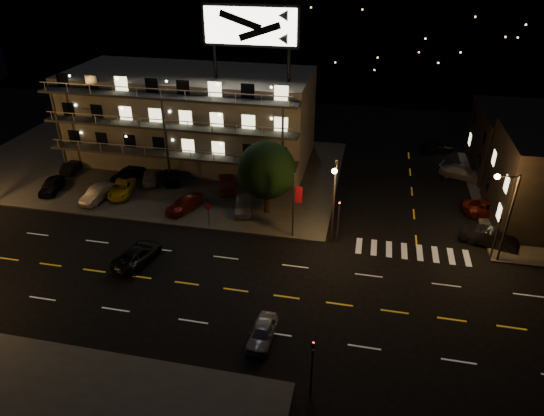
% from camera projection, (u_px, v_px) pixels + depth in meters
% --- Properties ---
extents(ground, '(140.00, 140.00, 0.00)m').
position_uv_depth(ground, '(211.00, 287.00, 37.78)').
color(ground, black).
rests_on(ground, ground).
extents(curb_nw, '(44.00, 24.00, 0.15)m').
position_uv_depth(curb_nw, '(151.00, 167.00, 57.35)').
color(curb_nw, '#3A3A38').
rests_on(curb_nw, ground).
extents(motel, '(28.00, 13.80, 18.10)m').
position_uv_depth(motel, '(192.00, 116.00, 57.37)').
color(motel, '#9C9788').
rests_on(motel, ground).
extents(side_bldg_back, '(14.06, 12.00, 7.00)m').
position_uv_depth(side_bldg_back, '(541.00, 144.00, 54.56)').
color(side_bldg_back, black).
rests_on(side_bldg_back, ground).
extents(hill_backdrop, '(120.00, 25.00, 24.00)m').
position_uv_depth(hill_backdrop, '(291.00, 12.00, 91.96)').
color(hill_backdrop, black).
rests_on(hill_backdrop, ground).
extents(streetlight_nc, '(0.44, 1.92, 8.00)m').
position_uv_depth(streetlight_nc, '(334.00, 195.00, 40.60)').
color(streetlight_nc, '#2D2D30').
rests_on(streetlight_nc, ground).
extents(streetlight_ne, '(1.92, 0.44, 8.00)m').
position_uv_depth(streetlight_ne, '(506.00, 209.00, 38.45)').
color(streetlight_ne, '#2D2D30').
rests_on(streetlight_ne, ground).
extents(signal_nw, '(0.20, 0.27, 4.60)m').
position_uv_depth(signal_nw, '(339.00, 217.00, 42.16)').
color(signal_nw, '#2D2D30').
rests_on(signal_nw, ground).
extents(signal_sw, '(0.20, 0.27, 4.60)m').
position_uv_depth(signal_sw, '(312.00, 363.00, 27.64)').
color(signal_sw, '#2D2D30').
rests_on(signal_sw, ground).
extents(signal_ne, '(0.27, 0.20, 4.60)m').
position_uv_depth(signal_ne, '(497.00, 233.00, 39.81)').
color(signal_ne, '#2D2D30').
rests_on(signal_ne, ground).
extents(banner_north, '(0.83, 0.16, 6.40)m').
position_uv_depth(banner_north, '(294.00, 204.00, 42.36)').
color(banner_north, '#2D2D30').
rests_on(banner_north, ground).
extents(stop_sign, '(0.91, 0.11, 2.61)m').
position_uv_depth(stop_sign, '(208.00, 211.00, 44.81)').
color(stop_sign, '#2D2D30').
rests_on(stop_sign, ground).
extents(tree, '(5.78, 5.56, 7.27)m').
position_uv_depth(tree, '(266.00, 172.00, 45.74)').
color(tree, black).
rests_on(tree, curb_nw).
extents(lot_car_0, '(2.47, 4.39, 1.41)m').
position_uv_depth(lot_car_0, '(51.00, 185.00, 51.37)').
color(lot_car_0, black).
rests_on(lot_car_0, curb_nw).
extents(lot_car_1, '(2.05, 4.53, 1.44)m').
position_uv_depth(lot_car_1, '(97.00, 194.00, 49.61)').
color(lot_car_1, '#939298').
rests_on(lot_car_1, curb_nw).
extents(lot_car_2, '(3.09, 5.00, 1.29)m').
position_uv_depth(lot_car_2, '(122.00, 189.00, 50.81)').
color(lot_car_2, gold).
rests_on(lot_car_2, curb_nw).
extents(lot_car_3, '(3.35, 4.69, 1.26)m').
position_uv_depth(lot_car_3, '(184.00, 204.00, 47.87)').
color(lot_car_3, '#631B0E').
rests_on(lot_car_3, curb_nw).
extents(lot_car_4, '(2.58, 4.33, 1.38)m').
position_uv_depth(lot_car_4, '(243.00, 205.00, 47.54)').
color(lot_car_4, '#939298').
rests_on(lot_car_4, curb_nw).
extents(lot_car_5, '(2.03, 4.08, 1.28)m').
position_uv_depth(lot_car_5, '(72.00, 167.00, 55.62)').
color(lot_car_5, black).
rests_on(lot_car_5, curb_nw).
extents(lot_car_6, '(2.67, 4.88, 1.30)m').
position_uv_depth(lot_car_6, '(129.00, 173.00, 54.16)').
color(lot_car_6, black).
rests_on(lot_car_6, curb_nw).
extents(lot_car_7, '(3.20, 4.68, 1.26)m').
position_uv_depth(lot_car_7, '(151.00, 176.00, 53.42)').
color(lot_car_7, '#939298').
rests_on(lot_car_7, curb_nw).
extents(lot_car_8, '(3.32, 4.56, 1.44)m').
position_uv_depth(lot_car_8, '(171.00, 175.00, 53.42)').
color(lot_car_8, black).
rests_on(lot_car_8, curb_nw).
extents(lot_car_9, '(3.01, 4.79, 1.49)m').
position_uv_depth(lot_car_9, '(227.00, 183.00, 51.74)').
color(lot_car_9, '#631B0E').
rests_on(lot_car_9, curb_nw).
extents(side_car_0, '(4.92, 2.85, 1.53)m').
position_uv_depth(side_car_0, '(490.00, 238.00, 42.54)').
color(side_car_0, black).
rests_on(side_car_0, ground).
extents(side_car_1, '(5.54, 3.39, 1.43)m').
position_uv_depth(side_car_1, '(490.00, 208.00, 47.37)').
color(side_car_1, '#631B0E').
rests_on(side_car_1, ground).
extents(side_car_2, '(5.42, 3.70, 1.46)m').
position_uv_depth(side_car_2, '(462.00, 172.00, 54.46)').
color(side_car_2, '#939298').
rests_on(side_car_2, ground).
extents(side_car_3, '(4.64, 3.39, 1.47)m').
position_uv_depth(side_car_3, '(437.00, 147.00, 61.14)').
color(side_car_3, black).
rests_on(side_car_3, ground).
extents(road_car_east, '(1.65, 3.82, 1.28)m').
position_uv_depth(road_car_east, '(262.00, 332.00, 32.50)').
color(road_car_east, '#939298').
rests_on(road_car_east, ground).
extents(road_car_west, '(3.21, 5.28, 1.37)m').
position_uv_depth(road_car_west, '(138.00, 254.00, 40.44)').
color(road_car_west, black).
rests_on(road_car_west, ground).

